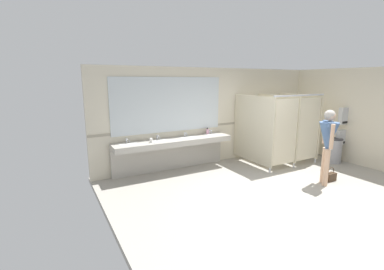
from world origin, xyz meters
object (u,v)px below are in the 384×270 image
Objects in this scene: paper_cup at (151,140)px; handbag at (330,176)px; paper_towel_dispenser_upper at (344,116)px; person_standing at (328,138)px; trash_bin at (334,150)px; soap_dispenser at (207,131)px; paper_towel_dispenser_lower at (342,137)px.

handbag is at bearing -32.53° from paper_cup.
person_standing is (-2.01, -0.93, -0.25)m from paper_towel_dispenser_upper.
trash_bin is 3.60m from soap_dispenser.
paper_towel_dispenser_lower reaches higher than trash_bin.
paper_towel_dispenser_upper reaches higher than paper_towel_dispenser_lower.
paper_cup is (-1.69, -0.23, -0.02)m from soap_dispenser.
paper_towel_dispenser_upper reaches higher than trash_bin.
handbag is 3.16m from soap_dispenser.
paper_towel_dispenser_lower is 2.37× the size of soap_dispenser.
paper_towel_dispenser_upper is 4.54× the size of paper_cup.
person_standing is 1.00m from handbag.
person_standing is at bearing -151.20° from trash_bin.
trash_bin is at bearing -26.31° from soap_dispenser.
person_standing is at bearing -155.12° from paper_towel_dispenser_upper.
paper_towel_dispenser_upper is at bearing -14.58° from paper_cup.
paper_cup is (-3.50, 2.23, 0.79)m from handbag.
person_standing is 3.92m from paper_cup.
handbag is (-1.38, -0.88, -0.24)m from trash_bin.
paper_cup is (-3.19, 2.28, -0.16)m from person_standing.
paper_cup is at bearing 147.47° from handbag.
soap_dispenser is at bearing 120.77° from person_standing.
paper_cup is (-4.88, 1.35, 0.54)m from trash_bin.
soap_dispenser reaches higher than trash_bin.
soap_dispenser is (-3.19, 1.58, 0.57)m from trash_bin.
paper_towel_dispenser_upper is at bearing -0.08° from trash_bin.
soap_dispenser is (-1.81, 2.46, 0.81)m from handbag.
handbag is at bearing -152.45° from paper_towel_dispenser_lower.
handbag is 4.22m from paper_cup.
paper_towel_dispenser_lower is 4.06× the size of paper_cup.
paper_cup is at bearing 165.42° from paper_towel_dispenser_upper.
paper_towel_dispenser_lower is at bearing 27.55° from handbag.
soap_dispenser is at bearing 155.80° from paper_towel_dispenser_lower.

